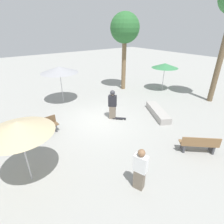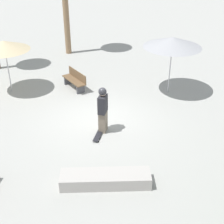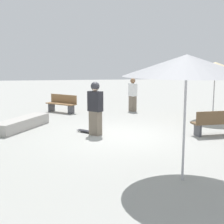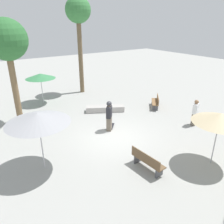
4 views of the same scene
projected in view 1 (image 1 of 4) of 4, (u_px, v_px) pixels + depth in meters
name	position (u px, v px, depth m)	size (l,w,h in m)	color
ground_plane	(101.00, 120.00, 10.49)	(60.00, 60.00, 0.00)	#9E9E99
skater_main	(112.00, 104.00, 10.29)	(0.52, 0.52, 1.79)	#726656
skateboard	(119.00, 118.00, 10.57)	(0.70, 0.72, 0.07)	black
concrete_ledge	(158.00, 112.00, 11.02)	(2.64, 1.85, 0.40)	#A8A39E
bench_near	(42.00, 127.00, 8.91)	(0.55, 1.63, 0.85)	#47474C
bench_far	(199.00, 144.00, 7.64)	(1.39, 1.49, 0.85)	#47474C
shade_umbrella_green	(165.00, 66.00, 14.60)	(2.19, 2.19, 2.30)	#B7B7BC
shade_umbrella_tan	(18.00, 127.00, 5.48)	(2.24, 2.24, 2.42)	#B7B7BC
shade_umbrella_grey	(59.00, 70.00, 12.01)	(2.57, 2.57, 2.61)	#B7B7BC
palm_tree_left	(125.00, 30.00, 13.69)	(2.31, 2.31, 6.12)	brown
bystander_watching	(140.00, 170.00, 5.77)	(0.50, 0.39, 1.62)	#726656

